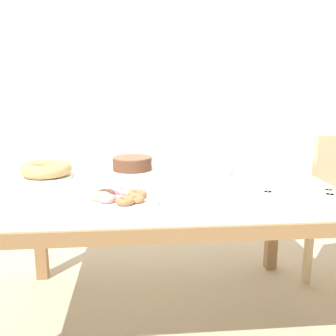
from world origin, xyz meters
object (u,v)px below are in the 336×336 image
at_px(plate_stack, 212,166).
at_px(tealight_near_front, 329,191).
at_px(cake_golden_bundt, 46,170).
at_px(cake_chocolate_round, 132,165).
at_px(tealight_near_cakes, 330,195).
at_px(tealight_right_edge, 268,193).
at_px(pastry_platter, 121,198).

xyz_separation_m(plate_stack, tealight_near_front, (0.46, -0.42, -0.03)).
bearing_deg(cake_golden_bundt, cake_chocolate_round, 12.57).
distance_m(tealight_near_front, tealight_near_cakes, 0.08).
xyz_separation_m(plate_stack, tealight_right_edge, (0.17, -0.42, -0.03)).
bearing_deg(pastry_platter, tealight_near_front, 2.75).
relative_size(cake_chocolate_round, tealight_near_cakes, 7.08).
height_order(tealight_near_front, tealight_near_cakes, same).
bearing_deg(tealight_right_edge, pastry_platter, -176.49).
xyz_separation_m(cake_golden_bundt, tealight_near_cakes, (1.31, -0.49, -0.03)).
bearing_deg(cake_chocolate_round, cake_golden_bundt, -167.43).
bearing_deg(tealight_near_cakes, cake_chocolate_round, 145.54).
bearing_deg(cake_chocolate_round, pastry_platter, -94.51).
xyz_separation_m(pastry_platter, tealight_near_front, (0.94, 0.04, -0.01)).
bearing_deg(tealight_near_cakes, tealight_right_edge, 165.76).
height_order(cake_chocolate_round, plate_stack, plate_stack).
distance_m(cake_chocolate_round, tealight_near_cakes, 1.04).
xyz_separation_m(cake_chocolate_round, cake_golden_bundt, (-0.45, -0.10, 0.00)).
relative_size(tealight_near_front, tealight_right_edge, 1.00).
height_order(plate_stack, tealight_near_cakes, plate_stack).
xyz_separation_m(cake_golden_bundt, tealight_right_edge, (1.06, -0.42, -0.03)).
bearing_deg(cake_golden_bundt, tealight_right_edge, -21.84).
height_order(tealight_right_edge, tealight_near_cakes, same).
relative_size(cake_golden_bundt, pastry_platter, 0.83).
distance_m(cake_golden_bundt, tealight_near_cakes, 1.40).
height_order(cake_golden_bundt, tealight_right_edge, cake_golden_bundt).
height_order(cake_chocolate_round, cake_golden_bundt, cake_chocolate_round).
bearing_deg(plate_stack, cake_chocolate_round, 166.73).
relative_size(plate_stack, tealight_near_front, 5.25).
distance_m(pastry_platter, tealight_right_edge, 0.65).
bearing_deg(tealight_near_cakes, tealight_near_front, 65.11).
xyz_separation_m(cake_golden_bundt, tealight_near_front, (1.34, -0.42, -0.03)).
bearing_deg(plate_stack, tealight_near_front, -42.47).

